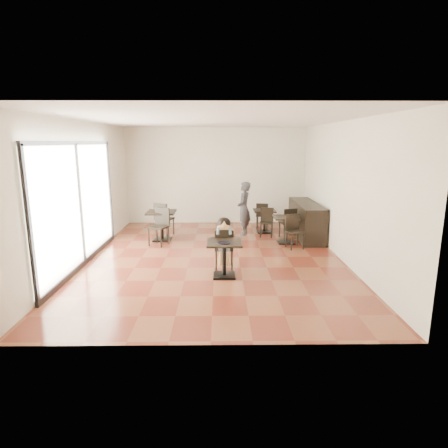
{
  "coord_description": "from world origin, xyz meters",
  "views": [
    {
      "loc": [
        0.13,
        -8.65,
        2.72
      ],
      "look_at": [
        0.22,
        -0.82,
        1.0
      ],
      "focal_mm": 30.0,
      "sensor_mm": 36.0,
      "label": 1
    }
  ],
  "objects_px": {
    "adult_patron": "(244,209)",
    "chair_mid_b": "(295,232)",
    "cafe_table_left": "(162,226)",
    "chair_back_a": "(262,215)",
    "cafe_table_back": "(264,221)",
    "chair_left_a": "(164,219)",
    "cafe_table_mid": "(286,230)",
    "chair_back_b": "(267,223)",
    "child": "(224,243)",
    "child_table": "(224,259)",
    "chair_left_b": "(159,227)",
    "chair_mid_a": "(287,223)",
    "child_chair": "(224,248)"
  },
  "relations": [
    {
      "from": "cafe_table_left",
      "to": "chair_left_a",
      "type": "height_order",
      "value": "chair_left_a"
    },
    {
      "from": "adult_patron",
      "to": "chair_mid_a",
      "type": "relative_size",
      "value": 1.8
    },
    {
      "from": "chair_mid_a",
      "to": "chair_back_b",
      "type": "bearing_deg",
      "value": -29.79
    },
    {
      "from": "chair_left_b",
      "to": "chair_back_b",
      "type": "relative_size",
      "value": 1.19
    },
    {
      "from": "child",
      "to": "chair_mid_a",
      "type": "distance_m",
      "value": 3.22
    },
    {
      "from": "child",
      "to": "chair_mid_a",
      "type": "relative_size",
      "value": 1.27
    },
    {
      "from": "child_table",
      "to": "cafe_table_left",
      "type": "bearing_deg",
      "value": 120.18
    },
    {
      "from": "child_table",
      "to": "chair_left_a",
      "type": "height_order",
      "value": "chair_left_a"
    },
    {
      "from": "adult_patron",
      "to": "child_table",
      "type": "bearing_deg",
      "value": 1.04
    },
    {
      "from": "adult_patron",
      "to": "chair_back_a",
      "type": "height_order",
      "value": "adult_patron"
    },
    {
      "from": "adult_patron",
      "to": "chair_mid_b",
      "type": "relative_size",
      "value": 1.8
    },
    {
      "from": "child_table",
      "to": "chair_back_b",
      "type": "height_order",
      "value": "chair_back_b"
    },
    {
      "from": "child_table",
      "to": "chair_back_b",
      "type": "distance_m",
      "value": 3.57
    },
    {
      "from": "child",
      "to": "chair_left_a",
      "type": "bearing_deg",
      "value": 120.18
    },
    {
      "from": "chair_left_b",
      "to": "chair_back_a",
      "type": "bearing_deg",
      "value": 57.77
    },
    {
      "from": "adult_patron",
      "to": "cafe_table_back",
      "type": "relative_size",
      "value": 2.29
    },
    {
      "from": "cafe_table_left",
      "to": "chair_mid_b",
      "type": "height_order",
      "value": "chair_mid_b"
    },
    {
      "from": "child_table",
      "to": "adult_patron",
      "type": "xyz_separation_m",
      "value": [
        0.63,
        3.58,
        0.42
      ]
    },
    {
      "from": "child",
      "to": "chair_left_b",
      "type": "distance_m",
      "value": 2.55
    },
    {
      "from": "chair_back_a",
      "to": "chair_left_b",
      "type": "bearing_deg",
      "value": 44.69
    },
    {
      "from": "adult_patron",
      "to": "child_chair",
      "type": "bearing_deg",
      "value": -0.72
    },
    {
      "from": "cafe_table_left",
      "to": "chair_back_a",
      "type": "height_order",
      "value": "chair_back_a"
    },
    {
      "from": "chair_back_b",
      "to": "cafe_table_back",
      "type": "bearing_deg",
      "value": 100.99
    },
    {
      "from": "cafe_table_left",
      "to": "cafe_table_back",
      "type": "bearing_deg",
      "value": 16.76
    },
    {
      "from": "child_table",
      "to": "cafe_table_back",
      "type": "height_order",
      "value": "child_table"
    },
    {
      "from": "child_chair",
      "to": "cafe_table_back",
      "type": "height_order",
      "value": "child_chair"
    },
    {
      "from": "cafe_table_mid",
      "to": "chair_back_b",
      "type": "height_order",
      "value": "chair_back_b"
    },
    {
      "from": "chair_mid_b",
      "to": "chair_back_b",
      "type": "relative_size",
      "value": 1.06
    },
    {
      "from": "chair_left_a",
      "to": "cafe_table_back",
      "type": "bearing_deg",
      "value": -149.19
    },
    {
      "from": "child",
      "to": "chair_mid_b",
      "type": "xyz_separation_m",
      "value": [
        1.86,
        1.53,
        -0.12
      ]
    },
    {
      "from": "child_table",
      "to": "chair_mid_b",
      "type": "relative_size",
      "value": 0.84
    },
    {
      "from": "cafe_table_mid",
      "to": "chair_back_a",
      "type": "height_order",
      "value": "chair_back_a"
    },
    {
      "from": "adult_patron",
      "to": "chair_left_b",
      "type": "bearing_deg",
      "value": -52.9
    },
    {
      "from": "chair_mid_b",
      "to": "chair_left_a",
      "type": "relative_size",
      "value": 0.89
    },
    {
      "from": "child",
      "to": "chair_back_a",
      "type": "xyz_separation_m",
      "value": [
        1.28,
        3.88,
        -0.15
      ]
    },
    {
      "from": "chair_left_a",
      "to": "child_table",
      "type": "bearing_deg",
      "value": 140.21
    },
    {
      "from": "chair_back_a",
      "to": "child_chair",
      "type": "bearing_deg",
      "value": 82.75
    },
    {
      "from": "child_chair",
      "to": "child",
      "type": "distance_m",
      "value": 0.12
    },
    {
      "from": "cafe_table_back",
      "to": "chair_left_a",
      "type": "xyz_separation_m",
      "value": [
        -3.01,
        -0.36,
        0.15
      ]
    },
    {
      "from": "chair_mid_a",
      "to": "cafe_table_back",
      "type": "bearing_deg",
      "value": -65.4
    },
    {
      "from": "child_chair",
      "to": "chair_back_b",
      "type": "height_order",
      "value": "child_chair"
    },
    {
      "from": "child",
      "to": "adult_patron",
      "type": "bearing_deg",
      "value": 78.29
    },
    {
      "from": "adult_patron",
      "to": "chair_left_a",
      "type": "height_order",
      "value": "adult_patron"
    },
    {
      "from": "chair_mid_a",
      "to": "chair_back_b",
      "type": "relative_size",
      "value": 1.06
    },
    {
      "from": "adult_patron",
      "to": "chair_mid_a",
      "type": "xyz_separation_m",
      "value": [
        1.24,
        -0.4,
        -0.35
      ]
    },
    {
      "from": "chair_left_a",
      "to": "chair_back_b",
      "type": "distance_m",
      "value": 3.01
    },
    {
      "from": "chair_mid_b",
      "to": "chair_back_b",
      "type": "height_order",
      "value": "chair_mid_b"
    },
    {
      "from": "adult_patron",
      "to": "chair_mid_a",
      "type": "distance_m",
      "value": 1.35
    },
    {
      "from": "chair_left_b",
      "to": "chair_back_b",
      "type": "xyz_separation_m",
      "value": [
        3.01,
        0.91,
        -0.08
      ]
    },
    {
      "from": "chair_left_b",
      "to": "chair_back_a",
      "type": "relative_size",
      "value": 1.19
    }
  ]
}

